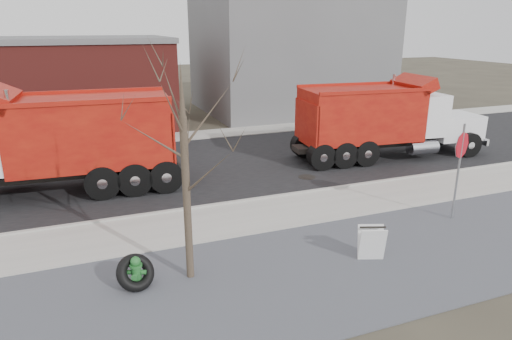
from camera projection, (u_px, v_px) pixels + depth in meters
name	position (u px, v px, depth m)	size (l,w,h in m)	color
ground	(269.00, 218.00, 14.62)	(120.00, 120.00, 0.00)	#383328
gravel_verge	(323.00, 270.00, 11.50)	(60.00, 5.00, 0.03)	slate
sidewalk	(266.00, 214.00, 14.83)	(60.00, 2.50, 0.06)	#9E9B93
curb	(252.00, 200.00, 15.97)	(60.00, 0.15, 0.11)	#9E9B93
road	(214.00, 164.00, 20.21)	(60.00, 9.40, 0.02)	black
far_sidewalk	(185.00, 136.00, 25.26)	(60.00, 2.00, 0.06)	#9E9B93
building_grey	(288.00, 53.00, 32.49)	(12.00, 10.00, 8.00)	slate
bare_tree	(184.00, 147.00, 10.20)	(3.20, 3.20, 5.20)	#382D23
fire_hydrant	(136.00, 274.00, 10.62)	(0.46, 0.45, 0.82)	#2A6F37
truck_tire	(135.00, 273.00, 10.63)	(1.11, 1.02, 0.87)	black
stop_sign	(460.00, 156.00, 13.92)	(0.79, 0.33, 3.09)	gray
sandwich_board	(372.00, 243.00, 11.85)	(0.78, 0.63, 0.94)	white
dump_truck_red_a	(384.00, 118.00, 20.78)	(9.26, 3.26, 3.69)	black
dump_truck_red_b	(55.00, 140.00, 16.22)	(9.49, 3.22, 3.94)	black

